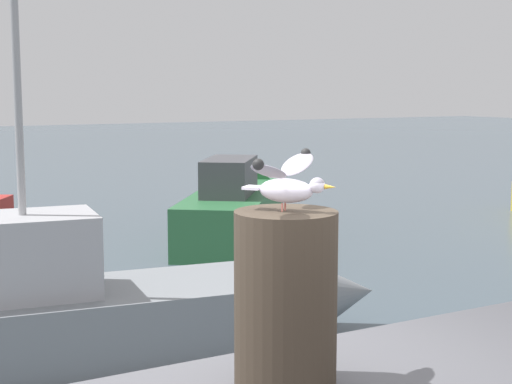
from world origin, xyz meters
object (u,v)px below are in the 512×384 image
object	(u,v)px
boat_grey	(143,308)
boat_green	(238,206)
seagull	(287,182)
mooring_post	(285,301)

from	to	relation	value
boat_grey	boat_green	world-z (taller)	boat_grey
seagull	boat_green	world-z (taller)	seagull
mooring_post	boat_green	xyz separation A→B (m)	(5.53, 10.86, -1.44)
mooring_post	boat_green	bearing A→B (deg)	63.02
mooring_post	seagull	size ratio (longest dim) A/B	1.44
mooring_post	boat_green	world-z (taller)	mooring_post
seagull	boat_grey	size ratio (longest dim) A/B	0.09
mooring_post	boat_grey	size ratio (longest dim) A/B	0.12
mooring_post	seagull	bearing A→B (deg)	-51.45
boat_grey	mooring_post	bearing A→B (deg)	-104.35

